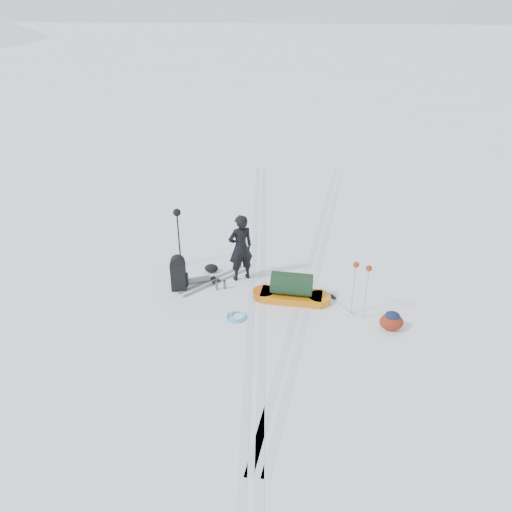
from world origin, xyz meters
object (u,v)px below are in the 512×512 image
object	(u,v)px
skier	(241,248)
expedition_rucksack	(181,274)
ski_poles_black	(177,220)
pulk_sled	(292,290)

from	to	relation	value
skier	expedition_rucksack	xyz separation A→B (m)	(-1.30, -0.57, -0.42)
skier	ski_poles_black	bearing A→B (deg)	-47.49
pulk_sled	expedition_rucksack	size ratio (longest dim) A/B	2.08
pulk_sled	skier	bearing A→B (deg)	150.84
pulk_sled	ski_poles_black	world-z (taller)	ski_poles_black
skier	expedition_rucksack	size ratio (longest dim) A/B	1.93
ski_poles_black	skier	bearing A→B (deg)	-5.69
skier	expedition_rucksack	bearing A→B (deg)	-5.93
skier	ski_poles_black	distance (m)	1.70
pulk_sled	expedition_rucksack	world-z (taller)	expedition_rucksack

